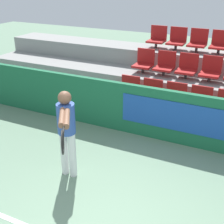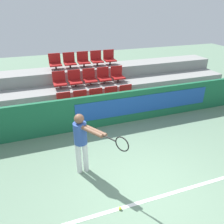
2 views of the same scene
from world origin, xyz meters
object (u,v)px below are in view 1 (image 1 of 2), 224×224
at_px(stadium_chair_0, 129,90).
at_px(stadium_chair_7, 187,67).
at_px(stadium_chair_1, 151,94).
at_px(stadium_chair_5, 144,62).
at_px(stadium_chair_8, 211,70).
at_px(stadium_chair_6, 165,65).
at_px(stadium_chair_3, 200,102).
at_px(stadium_chair_10, 157,38).
at_px(stadium_chair_13, 220,44).
at_px(tennis_player, 66,128).
at_px(stadium_chair_2, 175,98).
at_px(stadium_chair_12, 198,42).
at_px(stadium_chair_11, 177,40).

xyz_separation_m(stadium_chair_0, stadium_chair_7, (1.13, 0.99, 0.45)).
distance_m(stadium_chair_1, stadium_chair_5, 1.23).
bearing_deg(stadium_chair_8, stadium_chair_1, -138.61).
height_order(stadium_chair_1, stadium_chair_6, stadium_chair_6).
distance_m(stadium_chair_1, stadium_chair_8, 1.57).
bearing_deg(stadium_chair_3, stadium_chair_8, 90.00).
height_order(stadium_chair_3, stadium_chair_6, stadium_chair_6).
bearing_deg(stadium_chair_10, stadium_chair_5, -90.00).
height_order(stadium_chair_7, stadium_chair_13, stadium_chair_13).
bearing_deg(tennis_player, stadium_chair_5, 58.51).
height_order(stadium_chair_1, stadium_chair_10, stadium_chair_10).
relative_size(stadium_chair_7, stadium_chair_13, 1.00).
relative_size(stadium_chair_5, stadium_chair_10, 1.00).
xyz_separation_m(stadium_chair_0, stadium_chair_1, (0.56, 0.00, 0.00)).
relative_size(stadium_chair_2, stadium_chair_13, 1.00).
bearing_deg(stadium_chair_1, stadium_chair_13, 60.43).
relative_size(stadium_chair_0, stadium_chair_3, 1.00).
xyz_separation_m(stadium_chair_2, stadium_chair_10, (-1.13, 1.99, 0.90)).
xyz_separation_m(stadium_chair_5, stadium_chair_12, (1.13, 0.99, 0.45)).
height_order(stadium_chair_12, tennis_player, stadium_chair_12).
distance_m(stadium_chair_0, stadium_chair_2, 1.13).
bearing_deg(stadium_chair_13, stadium_chair_2, -105.84).
relative_size(stadium_chair_6, tennis_player, 0.37).
bearing_deg(stadium_chair_6, stadium_chair_11, 90.00).
bearing_deg(stadium_chair_1, stadium_chair_0, 180.00).
bearing_deg(stadium_chair_12, stadium_chair_1, -105.84).
xyz_separation_m(stadium_chair_3, stadium_chair_8, (0.00, 0.99, 0.45)).
bearing_deg(stadium_chair_5, stadium_chair_10, 90.00).
relative_size(stadium_chair_6, stadium_chair_12, 1.00).
relative_size(stadium_chair_1, stadium_chair_11, 1.00).
bearing_deg(stadium_chair_0, stadium_chair_7, 41.39).
distance_m(stadium_chair_2, tennis_player, 2.94).
bearing_deg(stadium_chair_12, stadium_chair_8, -60.43).
height_order(stadium_chair_5, stadium_chair_6, same).
distance_m(stadium_chair_0, tennis_player, 2.73).
bearing_deg(stadium_chair_13, stadium_chair_5, -149.56).
xyz_separation_m(stadium_chair_1, stadium_chair_13, (1.13, 1.99, 0.90)).
height_order(stadium_chair_1, stadium_chair_8, stadium_chair_8).
bearing_deg(tennis_player, stadium_chair_0, 58.78).
relative_size(stadium_chair_6, stadium_chair_13, 1.00).
height_order(stadium_chair_2, stadium_chair_12, stadium_chair_12).
bearing_deg(stadium_chair_11, stadium_chair_3, -60.43).
relative_size(stadium_chair_5, tennis_player, 0.37).
xyz_separation_m(stadium_chair_10, stadium_chair_13, (1.69, 0.00, 0.00)).
bearing_deg(stadium_chair_11, stadium_chair_6, -90.00).
xyz_separation_m(stadium_chair_6, stadium_chair_10, (-0.56, 0.99, 0.45)).
relative_size(stadium_chair_10, stadium_chair_11, 1.00).
bearing_deg(stadium_chair_12, stadium_chair_11, 180.00).
distance_m(stadium_chair_0, stadium_chair_8, 2.01).
bearing_deg(stadium_chair_12, stadium_chair_5, -138.61).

